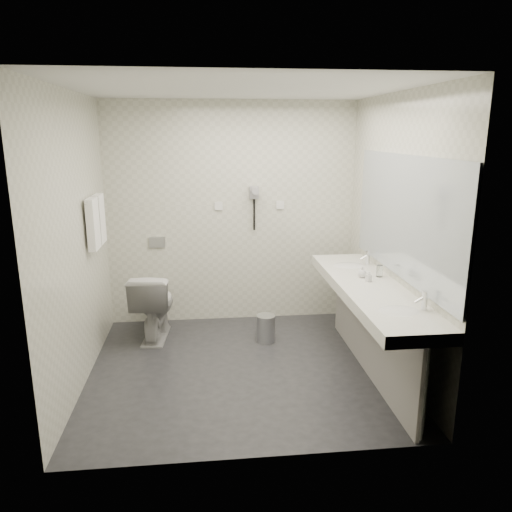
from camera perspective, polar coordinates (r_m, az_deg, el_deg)
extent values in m
plane|color=#232428|center=(4.69, -1.67, -13.03)|extent=(2.80, 2.80, 0.00)
plane|color=silver|center=(4.19, -1.93, 19.02)|extent=(2.80, 2.80, 0.00)
plane|color=beige|center=(5.54, -2.84, 4.89)|extent=(2.80, 0.00, 2.80)
plane|color=beige|center=(3.02, 0.14, -3.16)|extent=(2.80, 0.00, 2.80)
plane|color=beige|center=(4.39, -20.32, 1.51)|extent=(0.00, 2.60, 2.60)
plane|color=beige|center=(4.59, 15.93, 2.38)|extent=(0.00, 2.60, 2.60)
cube|color=silver|center=(4.43, 13.18, -3.91)|extent=(0.55, 2.20, 0.10)
cube|color=gray|center=(4.58, 13.18, -8.96)|extent=(0.03, 2.15, 0.75)
cylinder|color=silver|center=(3.73, 19.01, -15.03)|extent=(0.06, 0.06, 0.75)
cylinder|color=silver|center=(5.51, 9.95, -4.76)|extent=(0.06, 0.06, 0.75)
cube|color=#B2BCC6|center=(4.37, 16.90, 4.39)|extent=(0.02, 2.20, 1.05)
ellipsoid|color=silver|center=(3.84, 16.38, -6.39)|extent=(0.40, 0.31, 0.05)
ellipsoid|color=silver|center=(5.01, 10.79, -1.24)|extent=(0.40, 0.31, 0.05)
cylinder|color=silver|center=(3.89, 19.14, -4.94)|extent=(0.04, 0.04, 0.15)
cylinder|color=silver|center=(5.04, 12.96, -0.19)|extent=(0.04, 0.04, 0.15)
imported|color=beige|center=(4.49, 13.07, -2.36)|extent=(0.06, 0.06, 0.09)
imported|color=beige|center=(4.61, 12.33, -1.84)|extent=(0.09, 0.09, 0.10)
cylinder|color=silver|center=(4.66, 14.27, -1.71)|extent=(0.08, 0.08, 0.11)
imported|color=silver|center=(5.33, -11.88, -5.61)|extent=(0.47, 0.76, 0.74)
cube|color=#B2B5BA|center=(5.60, -11.50, 1.59)|extent=(0.18, 0.02, 0.12)
cylinder|color=#B2B5BA|center=(5.20, 1.15, -8.55)|extent=(0.25, 0.25, 0.28)
cylinder|color=#B2B5BA|center=(5.14, 1.16, -7.05)|extent=(0.20, 0.20, 0.02)
cylinder|color=silver|center=(4.86, -18.53, 6.41)|extent=(0.02, 0.62, 0.02)
cube|color=white|center=(4.75, -18.55, 3.56)|extent=(0.07, 0.24, 0.48)
cube|color=white|center=(5.02, -17.89, 4.16)|extent=(0.07, 0.24, 0.48)
cube|color=#939297|center=(5.50, -0.23, 7.46)|extent=(0.10, 0.04, 0.14)
cylinder|color=#939297|center=(5.43, -0.15, 7.69)|extent=(0.08, 0.14, 0.08)
cylinder|color=black|center=(5.52, -0.21, 4.86)|extent=(0.02, 0.02, 0.35)
cube|color=silver|center=(5.51, -4.41, 5.86)|extent=(0.09, 0.02, 0.09)
cube|color=silver|center=(5.57, 2.84, 5.98)|extent=(0.09, 0.02, 0.09)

